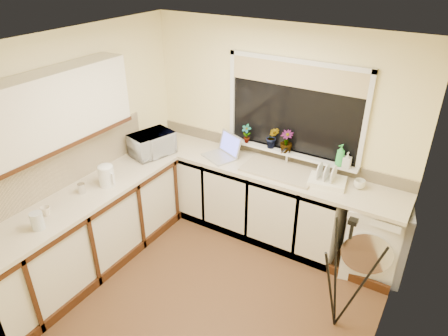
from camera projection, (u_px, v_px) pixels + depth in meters
floor at (207, 291)px, 4.21m from camera, size 3.20×3.20×0.00m
ceiling at (201, 49)px, 3.04m from camera, size 3.20×3.20×0.00m
wall_back at (277, 132)px, 4.76m from camera, size 3.20×0.00×3.20m
wall_front at (69, 300)px, 2.50m from camera, size 3.20×0.00×3.20m
wall_left at (79, 149)px, 4.36m from camera, size 0.00×3.00×3.00m
wall_right at (393, 251)px, 2.90m from camera, size 0.00×3.00×3.00m
base_cabinet_back at (238, 194)px, 5.06m from camera, size 2.55×0.60×0.86m
base_cabinet_left at (89, 233)px, 4.38m from camera, size 0.54×2.40×0.86m
worktop_back at (264, 168)px, 4.70m from camera, size 3.20×0.60×0.04m
worktop_left at (82, 197)px, 4.16m from camera, size 0.60×2.40×0.04m
upper_cabinet at (42, 114)px, 3.67m from camera, size 0.28×1.90×0.70m
splashback_left at (59, 169)px, 4.18m from camera, size 0.02×2.40×0.45m
splashback_back at (275, 152)px, 4.87m from camera, size 3.20×0.02×0.14m
window_glass at (294, 109)px, 4.50m from camera, size 1.50×0.02×1.00m
window_blind at (296, 76)px, 4.30m from camera, size 1.50×0.02×0.25m
windowsill at (289, 153)px, 4.70m from camera, size 1.60×0.14×0.03m
sink at (280, 170)px, 4.59m from camera, size 0.82×0.46×0.03m
faucet at (287, 156)px, 4.67m from camera, size 0.03×0.03×0.24m
washing_machine at (375, 236)px, 4.33m from camera, size 0.72×0.70×0.86m
laptop at (224, 151)px, 4.89m from camera, size 0.47×0.46×0.27m
kettle at (106, 176)px, 4.28m from camera, size 0.16×0.16×0.21m
dish_rack at (327, 182)px, 4.34m from camera, size 0.43×0.35×0.06m
tripod at (343, 276)px, 3.57m from camera, size 0.68×0.68×1.20m
glass_jug at (37, 221)px, 3.63m from camera, size 0.11×0.11×0.16m
steel_jar at (82, 188)px, 4.17m from camera, size 0.08×0.08×0.10m
microwave at (152, 144)px, 4.90m from camera, size 0.46×0.57×0.27m
plant_a at (246, 134)px, 4.86m from camera, size 0.12×0.09×0.23m
plant_b at (272, 137)px, 4.72m from camera, size 0.17×0.15×0.26m
plant_c at (286, 141)px, 4.63m from camera, size 0.16×0.16×0.26m
soap_bottle_green at (340, 155)px, 4.34m from camera, size 0.12×0.12×0.24m
soap_bottle_clear at (347, 160)px, 4.32m from camera, size 0.08×0.08×0.18m
cup_back at (359, 184)px, 4.25m from camera, size 0.14×0.14×0.10m
cup_left at (46, 211)px, 3.83m from camera, size 0.11×0.11×0.09m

